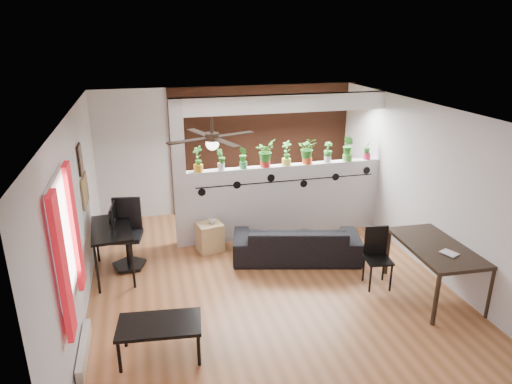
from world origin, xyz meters
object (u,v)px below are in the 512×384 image
(potted_plant_6, at_px, (328,152))
(cup, at_px, (212,221))
(potted_plant_5, at_px, (308,150))
(cube_shelf, at_px, (210,237))
(folding_chair, at_px, (377,251))
(potted_plant_3, at_px, (265,153))
(potted_plant_7, at_px, (348,148))
(potted_plant_0, at_px, (198,158))
(potted_plant_1, at_px, (221,159))
(sofa, at_px, (296,243))
(computer_desk, at_px, (111,232))
(ceiling_fan, at_px, (212,140))
(office_chair, at_px, (128,238))
(potted_plant_4, at_px, (287,152))
(coffee_table, at_px, (159,327))
(dining_table, at_px, (438,250))
(potted_plant_2, at_px, (243,157))
(potted_plant_8, at_px, (367,149))

(potted_plant_6, height_order, cup, potted_plant_6)
(potted_plant_5, distance_m, cup, 2.13)
(cube_shelf, height_order, folding_chair, folding_chair)
(potted_plant_3, xyz_separation_m, potted_plant_7, (1.58, 0.00, -0.01))
(cup, bearing_deg, potted_plant_0, 114.78)
(potted_plant_1, xyz_separation_m, sofa, (1.07, -0.99, -1.25))
(computer_desk, distance_m, folding_chair, 4.03)
(potted_plant_3, bearing_deg, ceiling_fan, -123.80)
(cup, relative_size, folding_chair, 0.13)
(potted_plant_7, bearing_deg, office_chair, -172.24)
(potted_plant_1, relative_size, potted_plant_3, 0.75)
(potted_plant_4, height_order, computer_desk, potted_plant_4)
(potted_plant_6, distance_m, coffee_table, 4.50)
(potted_plant_4, height_order, coffee_table, potted_plant_4)
(folding_chair, bearing_deg, cube_shelf, 142.96)
(potted_plant_6, xyz_separation_m, cup, (-2.21, -0.34, -1.00))
(potted_plant_1, relative_size, potted_plant_7, 0.77)
(cup, distance_m, dining_table, 3.61)
(potted_plant_2, xyz_separation_m, potted_plant_7, (1.98, 0.00, 0.04))
(office_chair, height_order, folding_chair, office_chair)
(potted_plant_0, bearing_deg, potted_plant_5, 0.00)
(dining_table, distance_m, coffee_table, 3.94)
(potted_plant_2, distance_m, potted_plant_3, 0.40)
(ceiling_fan, height_order, potted_plant_4, ceiling_fan)
(dining_table, bearing_deg, potted_plant_6, 104.70)
(office_chair, bearing_deg, potted_plant_3, 12.66)
(potted_plant_8, height_order, office_chair, potted_plant_8)
(potted_plant_3, bearing_deg, potted_plant_7, 0.00)
(potted_plant_5, height_order, coffee_table, potted_plant_5)
(potted_plant_0, height_order, potted_plant_3, potted_plant_3)
(sofa, height_order, coffee_table, sofa)
(sofa, xyz_separation_m, coffee_table, (-2.34, -1.92, 0.11))
(potted_plant_0, height_order, potted_plant_8, potted_plant_0)
(potted_plant_5, bearing_deg, computer_desk, -167.29)
(potted_plant_0, xyz_separation_m, potted_plant_4, (1.58, 0.00, -0.00))
(potted_plant_5, distance_m, computer_desk, 3.63)
(sofa, bearing_deg, potted_plant_4, -82.60)
(potted_plant_1, relative_size, office_chair, 0.33)
(potted_plant_5, xyz_separation_m, potted_plant_6, (0.40, 0.00, -0.05))
(potted_plant_4, height_order, potted_plant_5, potted_plant_5)
(potted_plant_8, height_order, dining_table, potted_plant_8)
(potted_plant_0, height_order, potted_plant_5, potted_plant_5)
(potted_plant_6, xyz_separation_m, dining_table, (0.66, -2.52, -0.85))
(potted_plant_2, height_order, cube_shelf, potted_plant_2)
(cup, xyz_separation_m, folding_chair, (2.20, -1.70, -0.01))
(dining_table, bearing_deg, potted_plant_5, 112.75)
(folding_chair, bearing_deg, office_chair, 157.53)
(computer_desk, bearing_deg, potted_plant_7, 10.39)
(potted_plant_1, height_order, potted_plant_6, potted_plant_6)
(sofa, bearing_deg, cube_shelf, -11.34)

